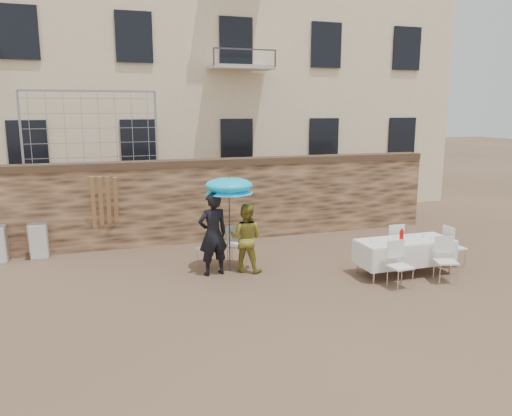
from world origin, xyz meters
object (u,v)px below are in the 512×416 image
object	(u,v)px
couple_chair_left	(208,247)
couple_chair_right	(237,244)
man_suit	(213,234)
table_chair_back	(392,243)
woman_dress	(246,238)
table_chair_front_right	(446,260)
table_chair_side	(454,246)
chair_stack_right	(39,239)
table_chair_front_left	(401,265)
umbrella	(229,188)
soda_bottle	(402,236)
banquet_table	(405,242)

from	to	relation	value
couple_chair_left	couple_chair_right	distance (m)	0.70
man_suit	table_chair_back	xyz separation A→B (m)	(4.19, -0.46, -0.44)
couple_chair_left	table_chair_back	bearing A→B (deg)	133.99
woman_dress	table_chair_front_right	bearing A→B (deg)	-173.92
couple_chair_right	table_chair_side	size ratio (longest dim) A/B	1.00
woman_dress	chair_stack_right	bearing A→B (deg)	4.77
man_suit	table_chair_front_left	distance (m)	3.96
table_chair_front_left	table_chair_front_right	size ratio (longest dim) A/B	1.00
man_suit	table_chair_front_right	world-z (taller)	man_suit
table_chair_back	couple_chair_right	bearing A→B (deg)	-14.55
couple_chair_right	table_chair_front_left	size ratio (longest dim) A/B	1.00
couple_chair_right	table_chair_side	xyz separation A→B (m)	(4.69, -1.71, 0.00)
umbrella	table_chair_front_left	xyz separation A→B (m)	(2.99, -2.11, -1.40)
couple_chair_left	soda_bottle	world-z (taller)	soda_bottle
man_suit	table_chair_front_right	bearing A→B (deg)	145.94
soda_bottle	table_chair_front_right	world-z (taller)	soda_bottle
couple_chair_left	umbrella	bearing A→B (deg)	99.13
umbrella	table_chair_front_right	world-z (taller)	umbrella
umbrella	banquet_table	bearing A→B (deg)	-20.70
table_chair_front_left	table_chair_side	world-z (taller)	same
couple_chair_left	table_chair_front_right	world-z (taller)	same
man_suit	woman_dress	xyz separation A→B (m)	(0.75, 0.00, -0.15)
umbrella	table_chair_front_right	distance (m)	4.81
couple_chair_right	table_chair_back	xyz separation A→B (m)	(3.49, -1.01, 0.00)
table_chair_front_left	chair_stack_right	world-z (taller)	table_chair_front_left
woman_dress	table_chair_back	bearing A→B (deg)	-153.27
table_chair_back	woman_dress	bearing A→B (deg)	-6.02
woman_dress	umbrella	xyz separation A→B (m)	(-0.35, 0.10, 1.12)
couple_chair_right	soda_bottle	size ratio (longest dim) A/B	3.69
umbrella	table_chair_front_left	size ratio (longest dim) A/B	2.08
umbrella	table_chair_back	world-z (taller)	umbrella
couple_chair_right	table_chair_front_right	distance (m)	4.57
couple_chair_left	table_chair_front_left	size ratio (longest dim) A/B	1.00
man_suit	woman_dress	world-z (taller)	man_suit
umbrella	table_chair_back	distance (m)	4.08
banquet_table	table_chair_front_right	distance (m)	0.94
table_chair_front_left	chair_stack_right	bearing A→B (deg)	143.33
table_chair_side	table_chair_front_right	bearing A→B (deg)	135.10
banquet_table	table_chair_front_right	world-z (taller)	table_chair_front_right
table_chair_back	table_chair_side	world-z (taller)	same
man_suit	table_chair_side	size ratio (longest dim) A/B	1.91
table_chair_back	chair_stack_right	distance (m)	8.46
woman_dress	man_suit	bearing A→B (deg)	34.29
soda_bottle	table_chair_side	size ratio (longest dim) A/B	0.27
table_chair_front_right	chair_stack_right	bearing A→B (deg)	168.22
table_chair_front_right	table_chair_side	distance (m)	1.24
banquet_table	couple_chair_left	bearing A→B (deg)	155.65
couple_chair_right	table_chair_back	distance (m)	3.63
umbrella	soda_bottle	world-z (taller)	umbrella
soda_bottle	table_chair_front_left	distance (m)	0.84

